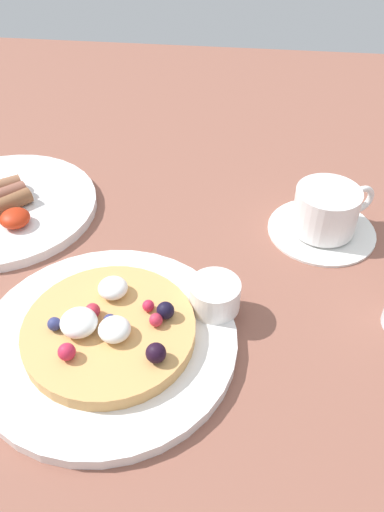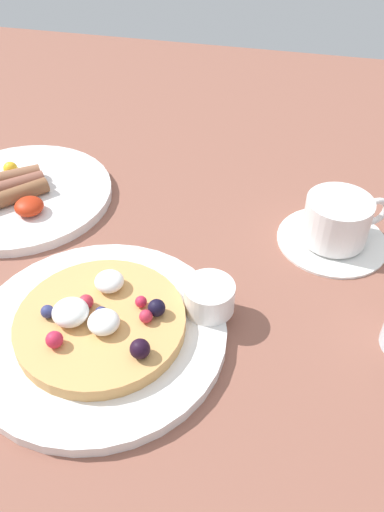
% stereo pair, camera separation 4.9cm
% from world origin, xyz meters
% --- Properties ---
extents(ground_plane, '(1.70, 1.49, 0.03)m').
position_xyz_m(ground_plane, '(0.00, 0.00, -0.01)').
color(ground_plane, brown).
extents(pancake_plate, '(0.26, 0.26, 0.01)m').
position_xyz_m(pancake_plate, '(-0.07, -0.10, 0.01)').
color(pancake_plate, white).
rests_on(pancake_plate, ground_plane).
extents(pancake_with_berries, '(0.17, 0.17, 0.04)m').
position_xyz_m(pancake_with_berries, '(-0.07, -0.09, 0.02)').
color(pancake_with_berries, tan).
rests_on(pancake_with_berries, pancake_plate).
extents(syrup_ramekin, '(0.05, 0.05, 0.03)m').
position_xyz_m(syrup_ramekin, '(0.03, -0.04, 0.03)').
color(syrup_ramekin, white).
rests_on(syrup_ramekin, pancake_plate).
extents(breakfast_plate, '(0.25, 0.25, 0.01)m').
position_xyz_m(breakfast_plate, '(-0.26, 0.11, 0.01)').
color(breakfast_plate, white).
rests_on(breakfast_plate, ground_plane).
extents(coffee_saucer, '(0.14, 0.14, 0.01)m').
position_xyz_m(coffee_saucer, '(0.16, 0.12, 0.00)').
color(coffee_saucer, white).
rests_on(coffee_saucer, ground_plane).
extents(coffee_cup, '(0.10, 0.08, 0.06)m').
position_xyz_m(coffee_cup, '(0.16, 0.12, 0.04)').
color(coffee_cup, white).
rests_on(coffee_cup, coffee_saucer).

